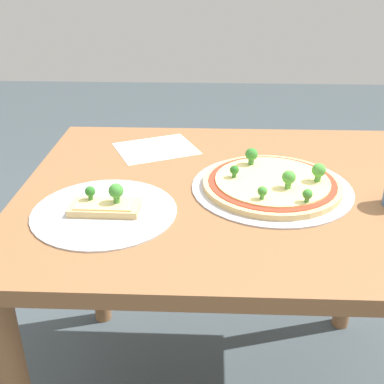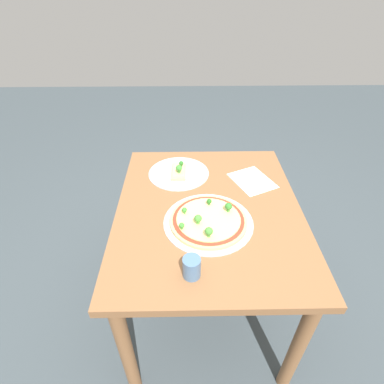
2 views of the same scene
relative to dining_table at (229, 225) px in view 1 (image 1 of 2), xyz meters
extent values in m
cube|color=brown|center=(0.00, 0.00, 0.09)|extent=(1.02, 0.84, 0.04)
cylinder|color=brown|center=(-0.45, 0.36, -0.28)|extent=(0.06, 0.06, 0.71)
cylinder|color=brown|center=(0.45, 0.36, -0.28)|extent=(0.06, 0.06, 0.71)
cylinder|color=#B7B7BC|center=(0.10, -0.01, 0.11)|extent=(0.39, 0.39, 0.00)
cylinder|color=#DBB775|center=(0.10, -0.01, 0.12)|extent=(0.33, 0.33, 0.01)
cylinder|color=#B73823|center=(0.10, -0.01, 0.13)|extent=(0.31, 0.31, 0.00)
cylinder|color=#EFD684|center=(0.10, -0.01, 0.13)|extent=(0.27, 0.27, 0.00)
sphere|color=#3D8933|center=(0.16, -0.12, 0.16)|extent=(0.02, 0.02, 0.02)
cylinder|color=#488E3A|center=(0.16, -0.12, 0.14)|extent=(0.01, 0.01, 0.01)
sphere|color=#337A2D|center=(0.05, 0.08, 0.16)|extent=(0.03, 0.03, 0.03)
cylinder|color=#3F8136|center=(0.05, 0.08, 0.14)|extent=(0.01, 0.01, 0.01)
sphere|color=#3D8933|center=(0.06, -0.11, 0.15)|extent=(0.02, 0.02, 0.02)
cylinder|color=#488E3A|center=(0.06, -0.11, 0.14)|extent=(0.01, 0.01, 0.01)
sphere|color=#479338|center=(0.20, -0.01, 0.16)|extent=(0.03, 0.03, 0.03)
cylinder|color=#51973E|center=(0.20, -0.01, 0.14)|extent=(0.01, 0.01, 0.01)
sphere|color=#479338|center=(0.13, -0.05, 0.16)|extent=(0.03, 0.03, 0.03)
cylinder|color=#51973E|center=(0.13, -0.05, 0.14)|extent=(0.01, 0.01, 0.01)
sphere|color=#286B23|center=(0.01, 0.00, 0.16)|extent=(0.02, 0.02, 0.02)
cylinder|color=#37742D|center=(0.01, 0.00, 0.14)|extent=(0.01, 0.01, 0.01)
cylinder|color=#B7B7BC|center=(-0.28, -0.14, 0.11)|extent=(0.32, 0.32, 0.00)
cube|color=#DBB775|center=(-0.28, -0.14, 0.12)|extent=(0.15, 0.08, 0.02)
cube|color=#EFD684|center=(-0.28, -0.14, 0.13)|extent=(0.13, 0.06, 0.00)
sphere|color=#3D8933|center=(-0.25, -0.14, 0.16)|extent=(0.03, 0.03, 0.03)
cylinder|color=#488E3A|center=(-0.25, -0.14, 0.14)|extent=(0.01, 0.01, 0.01)
sphere|color=#286B23|center=(-0.31, -0.13, 0.16)|extent=(0.02, 0.02, 0.02)
cylinder|color=#37742D|center=(-0.31, -0.13, 0.14)|extent=(0.01, 0.01, 0.01)
cube|color=white|center=(-0.21, 0.24, 0.11)|extent=(0.27, 0.25, 0.00)
camera|label=1|loc=(-0.05, -1.06, 0.63)|focal=45.00mm
camera|label=2|loc=(1.04, -0.10, 1.00)|focal=28.00mm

